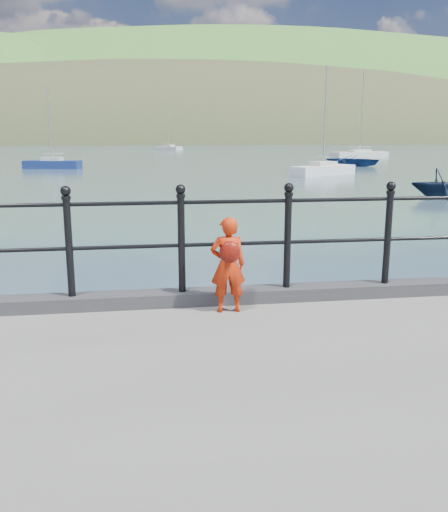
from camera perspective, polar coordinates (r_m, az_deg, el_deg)
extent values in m
plane|color=#2D4251|center=(6.71, 0.91, -12.61)|extent=(600.00, 600.00, 0.00)
cube|color=#28282B|center=(6.19, 1.17, -4.16)|extent=(60.00, 0.30, 0.15)
cylinder|color=black|center=(6.04, 1.19, 1.30)|extent=(18.00, 0.04, 0.04)
cylinder|color=black|center=(5.97, 1.22, 5.76)|extent=(18.00, 0.04, 0.04)
cylinder|color=black|center=(6.01, -15.98, 0.75)|extent=(0.08, 0.08, 1.05)
sphere|color=black|center=(5.92, -16.34, 6.59)|extent=(0.11, 0.11, 0.11)
cylinder|color=black|center=(5.97, -4.49, 1.13)|extent=(0.08, 0.08, 1.05)
sphere|color=black|center=(5.88, -4.59, 7.01)|extent=(0.11, 0.11, 0.11)
cylinder|color=black|center=(6.17, 6.70, 1.46)|extent=(0.08, 0.08, 1.05)
sphere|color=black|center=(6.08, 6.85, 7.15)|extent=(0.11, 0.11, 0.11)
cylinder|color=black|center=(6.58, 16.83, 1.70)|extent=(0.08, 0.08, 1.05)
sphere|color=black|center=(6.50, 17.18, 7.03)|extent=(0.11, 0.11, 0.11)
ellipsoid|color=#333A21|center=(202.91, -2.62, 7.45)|extent=(400.00, 100.00, 88.00)
ellipsoid|color=#387026|center=(269.71, 4.58, 6.16)|extent=(600.00, 180.00, 156.00)
cube|color=silver|center=(190.05, -19.31, 11.98)|extent=(9.00, 6.00, 6.00)
cube|color=#4C4744|center=(190.10, -19.40, 13.18)|extent=(9.50, 6.50, 2.00)
cube|color=silver|center=(187.31, -12.23, 12.39)|extent=(9.00, 6.00, 6.00)
cube|color=#4C4744|center=(187.36, -12.28, 13.61)|extent=(9.50, 6.50, 2.00)
cube|color=silver|center=(187.95, -2.84, 12.65)|extent=(9.00, 6.00, 6.00)
cube|color=#4C4744|center=(188.00, -2.85, 13.87)|extent=(9.50, 6.50, 2.00)
cube|color=silver|center=(192.56, 5.38, 12.61)|extent=(9.00, 6.00, 6.00)
cube|color=#4C4744|center=(192.61, 5.41, 13.80)|extent=(9.50, 6.50, 2.00)
imported|color=red|center=(5.74, 0.41, -0.94)|extent=(0.38, 0.25, 1.03)
ellipsoid|color=red|center=(5.58, 0.62, 0.39)|extent=(0.22, 0.11, 0.23)
imported|color=navy|center=(53.21, 13.51, 9.76)|extent=(6.08, 6.12, 1.04)
imported|color=black|center=(27.30, 21.74, 7.15)|extent=(2.91, 2.62, 1.36)
cube|color=white|center=(40.27, 10.36, 8.70)|extent=(5.54, 4.24, 0.90)
cube|color=beige|center=(40.24, 10.39, 9.41)|extent=(2.22, 1.94, 0.50)
cylinder|color=#A5A5A8|center=(40.20, 10.59, 14.21)|extent=(0.10, 0.10, 6.84)
cylinder|color=#A5A5A8|center=(40.21, 10.42, 10.20)|extent=(2.16, 1.37, 0.06)
cube|color=silver|center=(107.40, -5.84, 11.17)|extent=(5.19, 5.63, 0.90)
cube|color=beige|center=(107.39, -5.85, 11.43)|extent=(2.29, 2.38, 0.50)
cylinder|color=#A5A5A8|center=(107.38, -5.89, 13.51)|extent=(0.10, 0.10, 7.87)
cylinder|color=#A5A5A8|center=(107.38, -5.85, 11.73)|extent=(1.78, 2.05, 0.06)
cube|color=silver|center=(74.89, 14.07, 10.26)|extent=(8.23, 4.16, 0.90)
cube|color=beige|center=(74.87, 14.09, 10.64)|extent=(3.08, 2.18, 0.50)
cylinder|color=#A5A5A8|center=(74.90, 14.30, 14.50)|extent=(0.10, 0.10, 10.21)
cylinder|color=#A5A5A8|center=(74.86, 14.11, 11.06)|extent=(3.47, 0.99, 0.06)
cube|color=navy|center=(49.76, -17.60, 9.04)|extent=(5.04, 2.61, 0.90)
cube|color=beige|center=(49.74, -17.64, 9.61)|extent=(1.89, 1.44, 0.50)
cylinder|color=#A5A5A8|center=(49.70, -17.88, 13.15)|extent=(0.10, 0.10, 6.25)
cylinder|color=#A5A5A8|center=(49.72, -17.69, 10.24)|extent=(2.12, 0.56, 0.06)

